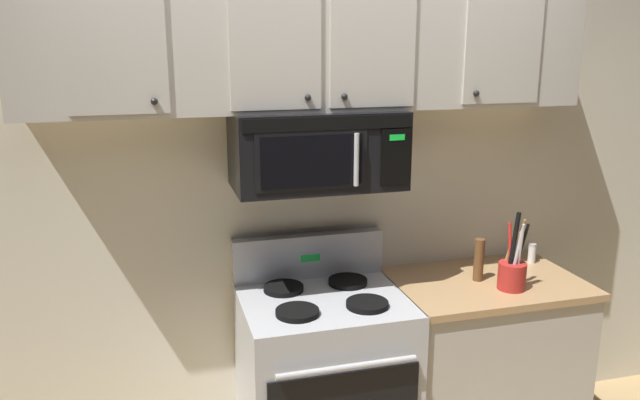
{
  "coord_description": "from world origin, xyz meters",
  "views": [
    {
      "loc": [
        -0.74,
        -2.17,
        2.06
      ],
      "look_at": [
        0.0,
        0.49,
        1.35
      ],
      "focal_mm": 35.34,
      "sensor_mm": 36.0,
      "label": 1
    }
  ],
  "objects_px": {
    "over_range_microwave": "(317,149)",
    "pepper_mill": "(479,260)",
    "utensil_crock_red": "(512,271)",
    "stove_range": "(324,382)",
    "salt_shaker": "(532,253)"
  },
  "relations": [
    {
      "from": "salt_shaker",
      "to": "pepper_mill",
      "type": "height_order",
      "value": "pepper_mill"
    },
    {
      "from": "stove_range",
      "to": "utensil_crock_red",
      "type": "xyz_separation_m",
      "value": [
        0.89,
        -0.13,
        0.52
      ]
    },
    {
      "from": "utensil_crock_red",
      "to": "salt_shaker",
      "type": "relative_size",
      "value": 3.57
    },
    {
      "from": "stove_range",
      "to": "pepper_mill",
      "type": "distance_m",
      "value": 0.96
    },
    {
      "from": "utensil_crock_red",
      "to": "pepper_mill",
      "type": "height_order",
      "value": "utensil_crock_red"
    },
    {
      "from": "utensil_crock_red",
      "to": "salt_shaker",
      "type": "bearing_deg",
      "value": 43.94
    },
    {
      "from": "stove_range",
      "to": "pepper_mill",
      "type": "height_order",
      "value": "stove_range"
    },
    {
      "from": "stove_range",
      "to": "utensil_crock_red",
      "type": "distance_m",
      "value": 1.04
    },
    {
      "from": "stove_range",
      "to": "salt_shaker",
      "type": "xyz_separation_m",
      "value": [
        1.2,
        0.16,
        0.48
      ]
    },
    {
      "from": "stove_range",
      "to": "pepper_mill",
      "type": "bearing_deg",
      "value": 0.66
    },
    {
      "from": "utensil_crock_red",
      "to": "pepper_mill",
      "type": "distance_m",
      "value": 0.17
    },
    {
      "from": "stove_range",
      "to": "salt_shaker",
      "type": "bearing_deg",
      "value": 7.59
    },
    {
      "from": "over_range_microwave",
      "to": "utensil_crock_red",
      "type": "bearing_deg",
      "value": -15.57
    },
    {
      "from": "salt_shaker",
      "to": "stove_range",
      "type": "bearing_deg",
      "value": -172.41
    },
    {
      "from": "over_range_microwave",
      "to": "pepper_mill",
      "type": "xyz_separation_m",
      "value": [
        0.79,
        -0.11,
        -0.57
      ]
    }
  ]
}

